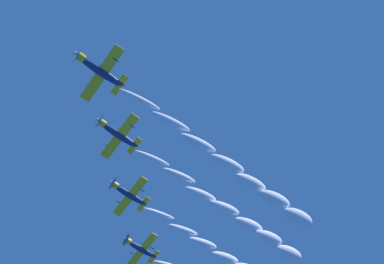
{
  "coord_description": "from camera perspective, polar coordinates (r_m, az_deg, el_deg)",
  "views": [
    {
      "loc": [
        -15.94,
        40.4,
        1.77
      ],
      "look_at": [
        -9.32,
        -7.48,
        54.82
      ],
      "focal_mm": 42.48,
      "sensor_mm": 36.0,
      "label": 1
    }
  ],
  "objects": [
    {
      "name": "smoke_trail_lead",
      "position": [
        77.63,
        7.78,
        -6.53
      ],
      "size": [
        29.76,
        32.64,
        8.03
      ],
      "color": "white"
    },
    {
      "name": "smoke_trail_left_wingman",
      "position": [
        89.87,
        7.3,
        -11.61
      ],
      "size": [
        29.59,
        32.37,
        7.93
      ],
      "color": "white"
    },
    {
      "name": "airplane_lead",
      "position": [
        68.28,
        -11.54,
        7.56
      ],
      "size": [
        7.8,
        8.09,
        4.26
      ],
      "color": "navy"
    },
    {
      "name": "airplane_left_wingman",
      "position": [
        78.26,
        -9.33,
        -0.25
      ],
      "size": [
        7.88,
        8.08,
        4.14
      ],
      "color": "navy"
    },
    {
      "name": "airplane_slot_tail",
      "position": [
        99.5,
        -6.5,
        -14.34
      ],
      "size": [
        7.74,
        8.09,
        4.53
      ],
      "color": "navy"
    },
    {
      "name": "airplane_right_wingman",
      "position": [
        87.92,
        -7.97,
        -7.74
      ],
      "size": [
        7.84,
        8.08,
        4.31
      ],
      "color": "navy"
    }
  ]
}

